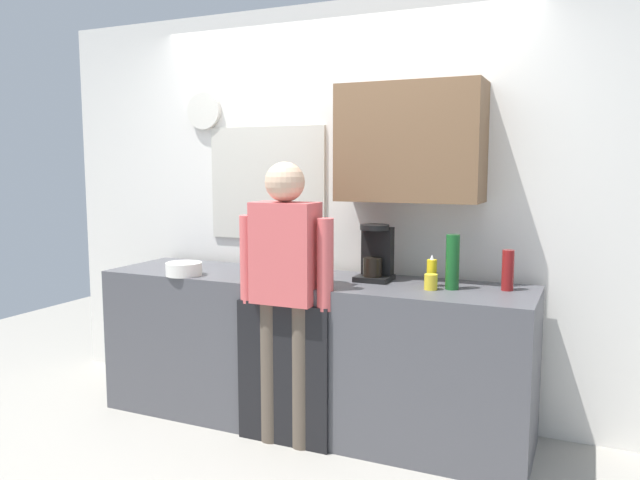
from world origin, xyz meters
TOP-DOWN VIEW (x-y plane):
  - ground_plane at (0.00, 0.00)m, footprint 8.00×8.00m
  - kitchen_counter at (0.00, 0.30)m, footprint 2.63×0.64m
  - dishwasher_panel at (-0.01, -0.03)m, footprint 0.56×0.02m
  - back_wall_assembly at (0.07, 0.70)m, footprint 4.23×0.42m
  - coffee_maker at (0.39, 0.40)m, footprint 0.20×0.20m
  - bottle_clear_soda at (-0.08, 0.33)m, footprint 0.09×0.09m
  - bottle_red_vinegar at (1.14, 0.40)m, footprint 0.06×0.06m
  - bottle_dark_sauce at (-0.34, 0.30)m, footprint 0.06×0.06m
  - bottle_green_wine at (0.86, 0.31)m, footprint 0.07×0.07m
  - cup_yellow_cup at (0.75, 0.25)m, footprint 0.07×0.07m
  - mixing_bowl at (-0.74, 0.07)m, footprint 0.22×0.22m
  - dish_soap at (0.73, 0.35)m, footprint 0.06×0.06m
  - storage_canister at (-0.31, 0.48)m, footprint 0.14×0.14m
  - person_at_sink at (0.00, 0.00)m, footprint 0.57×0.22m

SIDE VIEW (x-z plane):
  - ground_plane at x=0.00m, z-range 0.00..0.00m
  - dishwasher_panel at x=-0.01m, z-range 0.00..0.82m
  - kitchen_counter at x=0.00m, z-range 0.00..0.91m
  - person_at_sink at x=0.00m, z-range 0.15..1.75m
  - mixing_bowl at x=-0.74m, z-range 0.91..0.99m
  - cup_yellow_cup at x=0.75m, z-range 0.91..0.99m
  - dish_soap at x=0.73m, z-range 0.90..1.08m
  - storage_canister at x=-0.31m, z-range 0.91..1.08m
  - bottle_dark_sauce at x=-0.34m, z-range 0.91..1.09m
  - bottle_red_vinegar at x=1.14m, z-range 0.91..1.13m
  - bottle_clear_soda at x=-0.08m, z-range 0.91..1.19m
  - coffee_maker at x=0.39m, z-range 0.89..1.22m
  - bottle_green_wine at x=0.86m, z-range 0.91..1.21m
  - back_wall_assembly at x=0.07m, z-range 0.06..2.66m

